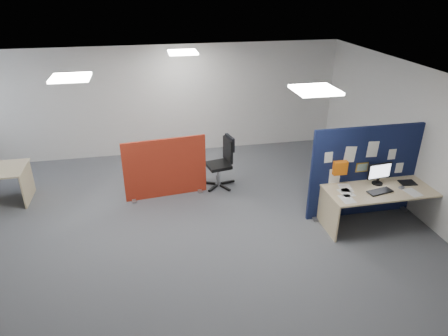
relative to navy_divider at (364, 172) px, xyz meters
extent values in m
plane|color=#4C4E53|center=(-3.46, 0.26, -0.88)|extent=(9.00, 9.00, 0.00)
cube|color=white|center=(-3.46, 0.26, 1.82)|extent=(9.00, 7.00, 0.02)
cube|color=silver|center=(-3.46, 3.76, 0.47)|extent=(9.00, 0.02, 2.70)
cube|color=silver|center=(-3.46, -3.24, 0.47)|extent=(9.00, 0.02, 2.70)
cube|color=silver|center=(1.04, 0.26, 0.47)|extent=(0.02, 7.00, 2.70)
cube|color=white|center=(-1.46, -0.74, 1.79)|extent=(0.60, 0.60, 0.04)
cube|color=white|center=(-4.96, 0.76, 1.79)|extent=(0.60, 0.60, 0.04)
cube|color=white|center=(-2.96, 2.76, 1.79)|extent=(0.60, 0.60, 0.04)
cube|color=#0F1237|center=(0.02, 0.00, 0.00)|extent=(2.14, 0.06, 1.77)
cube|color=gray|center=(-0.91, 0.00, -0.86)|extent=(0.08, 0.30, 0.04)
cube|color=gray|center=(0.94, 0.00, -0.86)|extent=(0.08, 0.30, 0.04)
cube|color=white|center=(-0.77, -0.03, 0.37)|extent=(0.15, 0.01, 0.20)
cube|color=white|center=(-0.36, -0.03, 0.40)|extent=(0.21, 0.01, 0.30)
cube|color=white|center=(0.07, -0.03, 0.46)|extent=(0.21, 0.01, 0.30)
cube|color=white|center=(0.48, -0.03, 0.32)|extent=(0.15, 0.01, 0.20)
cube|color=white|center=(-0.60, -0.03, -0.01)|extent=(0.21, 0.01, 0.30)
cube|color=white|center=(0.34, -0.03, -0.06)|extent=(0.21, 0.01, 0.30)
cube|color=white|center=(0.68, -0.03, 0.03)|extent=(0.15, 0.01, 0.20)
cube|color=white|center=(-0.11, -0.03, -0.35)|extent=(0.21, 0.01, 0.30)
cube|color=gold|center=(-0.08, -0.03, 0.12)|extent=(0.24, 0.01, 0.18)
cube|color=orange|center=(-0.54, -0.08, 0.17)|extent=(0.25, 0.10, 0.25)
cube|color=tan|center=(0.12, -0.40, -0.17)|extent=(1.97, 0.88, 0.03)
cube|color=tan|center=(-0.84, -0.40, -0.53)|extent=(0.03, 0.81, 0.70)
cube|color=tan|center=(1.07, -0.40, -0.53)|extent=(0.03, 0.81, 0.70)
cube|color=tan|center=(0.12, 0.01, -0.33)|extent=(1.78, 0.02, 0.30)
cylinder|color=black|center=(0.16, -0.22, -0.14)|extent=(0.19, 0.19, 0.02)
cube|color=black|center=(0.16, -0.22, -0.08)|extent=(0.04, 0.03, 0.10)
cube|color=black|center=(0.16, -0.22, 0.11)|extent=(0.46, 0.08, 0.29)
cube|color=white|center=(0.16, -0.24, 0.11)|extent=(0.42, 0.05, 0.25)
cube|color=black|center=(0.04, -0.51, -0.14)|extent=(0.48, 0.26, 0.02)
cube|color=gray|center=(0.48, -0.46, -0.14)|extent=(0.11, 0.09, 0.03)
cube|color=black|center=(0.71, -0.30, -0.14)|extent=(0.30, 0.25, 0.01)
cube|color=#AB2516|center=(-3.55, 1.43, -0.25)|extent=(1.67, 0.23, 1.26)
cube|color=gray|center=(-4.24, 1.43, -0.86)|extent=(0.08, 0.30, 0.04)
cube|color=gray|center=(-2.86, 1.43, -0.86)|extent=(0.08, 0.30, 0.04)
cube|color=tan|center=(-6.30, 1.82, -0.53)|extent=(0.03, 0.80, 0.70)
cube|color=black|center=(-2.21, 1.68, -0.84)|extent=(0.31, 0.11, 0.04)
cube|color=black|center=(-2.40, 1.85, -0.84)|extent=(0.08, 0.31, 0.04)
cube|color=black|center=(-2.63, 1.73, -0.84)|extent=(0.30, 0.17, 0.04)
cube|color=black|center=(-2.58, 1.47, -0.84)|extent=(0.24, 0.26, 0.04)
cube|color=black|center=(-2.32, 1.44, -0.84)|extent=(0.19, 0.29, 0.04)
cylinder|color=gray|center=(-2.43, 1.63, -0.63)|extent=(0.06, 0.06, 0.43)
cube|color=black|center=(-2.43, 1.63, -0.39)|extent=(0.55, 0.55, 0.07)
cube|color=black|center=(-2.21, 1.68, -0.07)|extent=(0.14, 0.43, 0.51)
cube|color=black|center=(-2.17, 1.69, 0.08)|extent=(0.14, 0.39, 0.30)
cube|color=white|center=(-0.55, -0.41, -0.15)|extent=(0.24, 0.32, 0.00)
cube|color=white|center=(-0.48, -0.25, -0.15)|extent=(0.26, 0.33, 0.00)
cube|color=white|center=(0.59, -0.64, -0.15)|extent=(0.25, 0.32, 0.00)
cube|color=white|center=(-0.64, -0.62, -0.15)|extent=(0.21, 0.30, 0.00)
camera|label=1|loc=(-3.84, -5.92, 3.22)|focal=32.00mm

